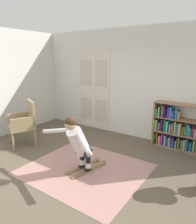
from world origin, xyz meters
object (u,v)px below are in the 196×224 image
(wicker_chair, at_px, (24,122))
(skis_pair, at_px, (87,168))
(bookshelf, at_px, (185,132))
(person_skier, at_px, (77,141))

(wicker_chair, height_order, skis_pair, wicker_chair)
(bookshelf, xyz_separation_m, wicker_chair, (-3.42, -1.89, 0.13))
(bookshelf, height_order, person_skier, person_skier)
(wicker_chair, distance_m, skis_pair, 2.13)
(bookshelf, bearing_deg, skis_pair, -124.35)
(wicker_chair, distance_m, person_skier, 2.03)
(wicker_chair, xyz_separation_m, person_skier, (2.00, -0.32, 0.07))
(wicker_chair, relative_size, skis_pair, 1.25)
(bookshelf, bearing_deg, wicker_chair, -151.10)
(wicker_chair, bearing_deg, bookshelf, 28.90)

